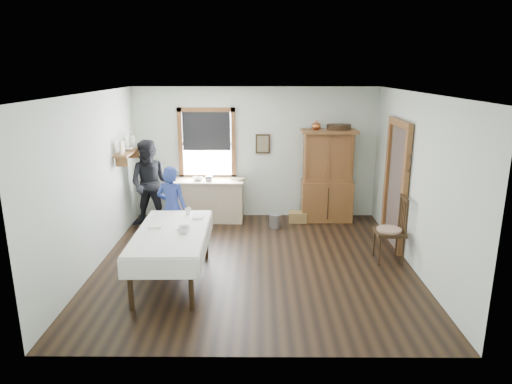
% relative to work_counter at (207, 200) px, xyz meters
% --- Properties ---
extents(room, '(5.01, 5.01, 2.70)m').
position_rel_work_counter_xyz_m(room, '(0.99, -2.16, 0.92)').
color(room, black).
rests_on(room, ground).
extents(window, '(1.18, 0.07, 1.48)m').
position_rel_work_counter_xyz_m(window, '(-0.01, 0.30, 1.20)').
color(window, white).
rests_on(window, room).
extents(doorway, '(0.09, 1.14, 2.22)m').
position_rel_work_counter_xyz_m(doorway, '(3.44, -1.31, 0.73)').
color(doorway, '#4A3C35').
rests_on(doorway, room).
extents(wall_shelf, '(0.24, 1.00, 0.44)m').
position_rel_work_counter_xyz_m(wall_shelf, '(-1.38, -0.63, 1.14)').
color(wall_shelf, brown).
rests_on(wall_shelf, room).
extents(framed_picture, '(0.30, 0.04, 0.40)m').
position_rel_work_counter_xyz_m(framed_picture, '(1.14, 0.30, 1.12)').
color(framed_picture, '#352212').
rests_on(framed_picture, room).
extents(rug_beater, '(0.01, 0.27, 0.27)m').
position_rel_work_counter_xyz_m(rug_beater, '(3.44, -1.86, 1.29)').
color(rug_beater, black).
rests_on(rug_beater, room).
extents(work_counter, '(1.52, 0.61, 0.86)m').
position_rel_work_counter_xyz_m(work_counter, '(0.00, 0.00, 0.00)').
color(work_counter, tan).
rests_on(work_counter, room).
extents(china_hutch, '(1.10, 0.52, 1.87)m').
position_rel_work_counter_xyz_m(china_hutch, '(2.45, 0.03, 0.51)').
color(china_hutch, brown).
rests_on(china_hutch, room).
extents(dining_table, '(1.06, 1.98, 0.79)m').
position_rel_work_counter_xyz_m(dining_table, '(-0.21, -2.80, -0.04)').
color(dining_table, white).
rests_on(dining_table, room).
extents(spindle_chair, '(0.52, 0.52, 1.09)m').
position_rel_work_counter_xyz_m(spindle_chair, '(3.17, -2.05, 0.12)').
color(spindle_chair, '#352212').
rests_on(spindle_chair, room).
extents(pail, '(0.27, 0.27, 0.27)m').
position_rel_work_counter_xyz_m(pail, '(1.38, -0.44, -0.29)').
color(pail, gray).
rests_on(pail, room).
extents(wicker_basket, '(0.38, 0.28, 0.21)m').
position_rel_work_counter_xyz_m(wicker_basket, '(1.85, -0.11, -0.32)').
color(wicker_basket, olive).
rests_on(wicker_basket, room).
extents(woman_blue, '(0.56, 0.44, 1.36)m').
position_rel_work_counter_xyz_m(woman_blue, '(-0.43, -1.54, 0.25)').
color(woman_blue, navy).
rests_on(woman_blue, room).
extents(figure_dark, '(0.84, 0.69, 1.61)m').
position_rel_work_counter_xyz_m(figure_dark, '(-1.06, -0.38, 0.37)').
color(figure_dark, black).
rests_on(figure_dark, room).
extents(table_cup_a, '(0.13, 0.13, 0.09)m').
position_rel_work_counter_xyz_m(table_cup_a, '(-0.01, -2.91, 0.40)').
color(table_cup_a, silver).
rests_on(table_cup_a, dining_table).
extents(table_cup_b, '(0.12, 0.12, 0.09)m').
position_rel_work_counter_xyz_m(table_cup_b, '(-0.09, -2.02, 0.40)').
color(table_cup_b, silver).
rests_on(table_cup_b, dining_table).
extents(table_bowl, '(0.29, 0.29, 0.06)m').
position_rel_work_counter_xyz_m(table_bowl, '(-0.04, -2.76, 0.38)').
color(table_bowl, silver).
rests_on(table_bowl, dining_table).
extents(counter_book, '(0.29, 0.29, 0.02)m').
position_rel_work_counter_xyz_m(counter_book, '(0.55, -0.03, 0.44)').
color(counter_book, '#6E6349').
rests_on(counter_book, work_counter).
extents(counter_bowl, '(0.27, 0.27, 0.06)m').
position_rel_work_counter_xyz_m(counter_bowl, '(-0.18, -0.03, 0.46)').
color(counter_bowl, silver).
rests_on(counter_bowl, work_counter).
extents(shelf_bowl, '(0.22, 0.22, 0.05)m').
position_rel_work_counter_xyz_m(shelf_bowl, '(-1.38, -0.61, 1.17)').
color(shelf_bowl, silver).
rests_on(shelf_bowl, wall_shelf).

